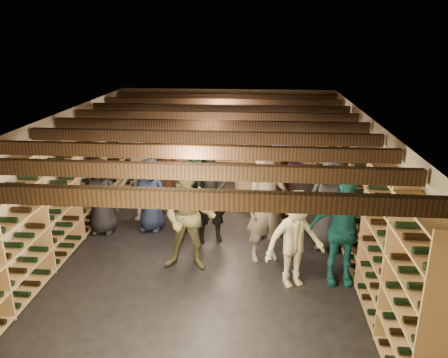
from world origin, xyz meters
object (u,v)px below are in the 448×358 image
person_9 (141,182)px  person_3 (295,239)px  person_10 (195,182)px  crate_stack_left (247,191)px  person_6 (150,195)px  person_1 (211,196)px  person_7 (267,208)px  person_5 (167,177)px  person_12 (331,203)px  crate_stack_right (273,204)px  crate_loose (218,196)px  person_2 (189,217)px  person_8 (281,196)px  person_11 (283,177)px  person_4 (342,231)px  person_0 (100,196)px

person_9 → person_3: bearing=-32.6°
person_10 → person_9: bearing=-175.0°
person_3 → crate_stack_left: bearing=81.6°
person_6 → crate_stack_left: bearing=44.7°
person_1 → person_7: person_7 is taller
person_5 → person_12: 3.41m
crate_stack_right → person_9: size_ratio=0.40×
crate_loose → person_5: person_5 is taller
person_2 → crate_loose: bearing=89.9°
person_8 → person_11: size_ratio=0.96×
person_4 → person_3: bearing=-167.9°
crate_loose → person_2: 3.30m
person_0 → person_1: person_1 is taller
person_2 → person_12: (2.41, 0.96, -0.04)m
person_3 → person_12: size_ratio=0.89×
person_3 → person_4: size_ratio=0.89×
person_10 → person_12: size_ratio=0.90×
person_1 → person_4: (2.18, -1.25, -0.03)m
crate_loose → person_4: (2.25, -3.40, 0.79)m
person_10 → crate_loose: bearing=59.0°
person_5 → person_7: person_7 is taller
person_9 → person_2: bearing=-50.5°
person_6 → person_3: bearing=-23.0°
person_5 → person_8: bearing=-9.4°
person_0 → person_12: bearing=-5.3°
person_5 → person_9: (-0.53, -0.20, -0.06)m
person_0 → person_7: (3.21, -0.81, 0.19)m
person_6 → person_11: person_11 is taller
crate_stack_left → crate_stack_right: (0.56, -0.51, -0.08)m
person_7 → person_5: bearing=120.3°
person_3 → person_9: person_9 is taller
person_5 → person_6: (-0.22, -0.66, -0.16)m
person_4 → person_6: bearing=152.6°
person_11 → crate_stack_left: bearing=127.7°
person_0 → person_7: person_7 is taller
person_1 → person_4: person_1 is taller
person_4 → person_9: person_4 is taller
crate_loose → person_10: 1.28m
person_7 → person_9: size_ratio=1.14×
person_7 → person_8: (0.26, 0.72, -0.05)m
person_4 → person_7: bearing=149.5°
person_3 → person_7: size_ratio=0.82×
person_11 → person_3: bearing=-106.0°
person_3 → person_8: size_ratio=0.87×
crate_loose → person_9: person_9 is taller
person_1 → person_6: size_ratio=1.23×
person_9 → person_12: person_12 is taller
crate_stack_left → person_8: person_8 is taller
person_10 → person_5: bearing=178.8°
crate_stack_right → person_5: size_ratio=0.38×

